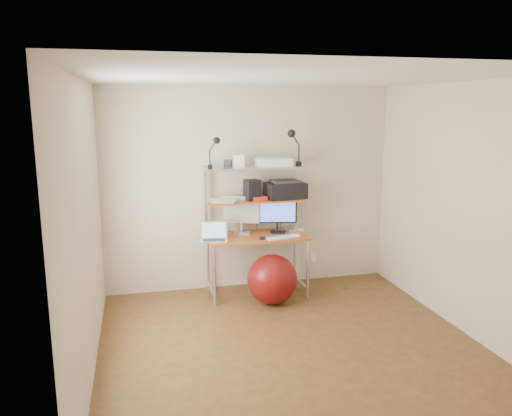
{
  "coord_description": "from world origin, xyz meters",
  "views": [
    {
      "loc": [
        -1.37,
        -4.18,
        2.26
      ],
      "look_at": [
        -0.08,
        1.15,
        1.14
      ],
      "focal_mm": 35.0,
      "sensor_mm": 36.0,
      "label": 1
    }
  ],
  "objects_px": {
    "printer": "(285,190)",
    "monitor_silver": "(241,212)",
    "laptop": "(214,237)",
    "exercise_ball": "(272,279)",
    "monitor_black": "(277,213)"
  },
  "relations": [
    {
      "from": "monitor_silver",
      "to": "exercise_ball",
      "type": "bearing_deg",
      "value": -45.77
    },
    {
      "from": "laptop",
      "to": "printer",
      "type": "bearing_deg",
      "value": 24.24
    },
    {
      "from": "monitor_silver",
      "to": "monitor_black",
      "type": "height_order",
      "value": "monitor_silver"
    },
    {
      "from": "monitor_silver",
      "to": "printer",
      "type": "relative_size",
      "value": 0.96
    },
    {
      "from": "printer",
      "to": "exercise_ball",
      "type": "relative_size",
      "value": 0.87
    },
    {
      "from": "printer",
      "to": "monitor_silver",
      "type": "bearing_deg",
      "value": 172.02
    },
    {
      "from": "monitor_silver",
      "to": "printer",
      "type": "distance_m",
      "value": 0.6
    },
    {
      "from": "printer",
      "to": "exercise_ball",
      "type": "distance_m",
      "value": 1.11
    },
    {
      "from": "monitor_silver",
      "to": "monitor_black",
      "type": "xyz_separation_m",
      "value": [
        0.43,
        -0.08,
        -0.02
      ]
    },
    {
      "from": "monitor_black",
      "to": "laptop",
      "type": "height_order",
      "value": "monitor_black"
    },
    {
      "from": "monitor_silver",
      "to": "exercise_ball",
      "type": "xyz_separation_m",
      "value": [
        0.26,
        -0.48,
        -0.71
      ]
    },
    {
      "from": "laptop",
      "to": "exercise_ball",
      "type": "xyz_separation_m",
      "value": [
        0.64,
        -0.22,
        -0.49
      ]
    },
    {
      "from": "monitor_silver",
      "to": "laptop",
      "type": "height_order",
      "value": "monitor_silver"
    },
    {
      "from": "exercise_ball",
      "to": "monitor_silver",
      "type": "bearing_deg",
      "value": 118.23
    },
    {
      "from": "monitor_black",
      "to": "printer",
      "type": "distance_m",
      "value": 0.31
    }
  ]
}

